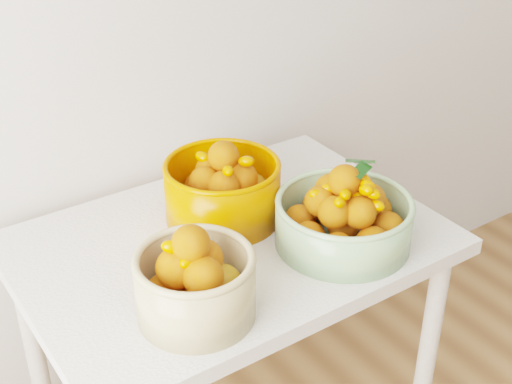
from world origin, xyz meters
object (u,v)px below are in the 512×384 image
at_px(bowl_cream, 195,283).
at_px(table, 230,270).
at_px(bowl_orange, 223,189).
at_px(bowl_green, 344,217).

bearing_deg(bowl_cream, table, 43.92).
xyz_separation_m(bowl_cream, bowl_orange, (0.25, 0.29, 0.00)).
bearing_deg(bowl_orange, table, -113.62).
bearing_deg(bowl_orange, bowl_green, -55.82).
xyz_separation_m(table, bowl_green, (0.21, -0.17, 0.17)).
bearing_deg(bowl_green, bowl_cream, -175.83).
height_order(bowl_cream, bowl_orange, bowl_cream).
height_order(table, bowl_orange, bowl_orange).
distance_m(table, bowl_orange, 0.20).
distance_m(bowl_cream, bowl_orange, 0.38).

